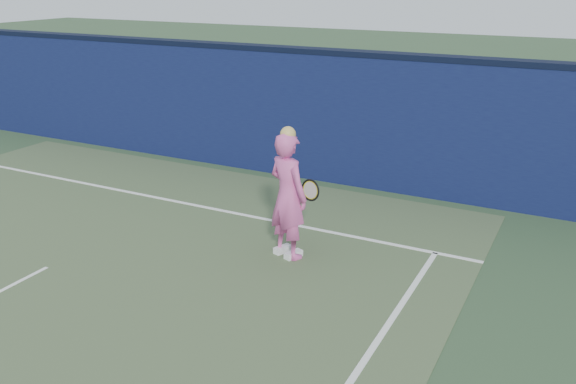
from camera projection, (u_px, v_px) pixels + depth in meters
The scene contains 4 objects.
backstop_wall at pixel (244, 109), 12.84m from camera, with size 24.00×0.40×2.50m, color #0D133C.
wall_cap at pixel (243, 46), 12.40m from camera, with size 24.00×0.42×0.10m, color black.
player at pixel (288, 195), 8.74m from camera, with size 0.80×0.67×1.96m.
racket at pixel (309, 190), 8.99m from camera, with size 0.56×0.34×0.34m.
Camera 1 is at (6.61, -4.36, 3.94)m, focal length 38.00 mm.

